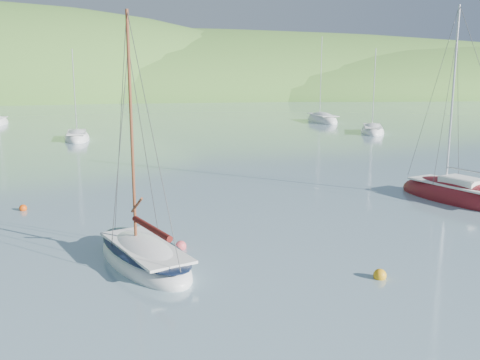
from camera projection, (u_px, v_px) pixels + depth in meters
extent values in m
plane|color=slate|center=(230.00, 269.00, 20.09)|extent=(700.00, 700.00, 0.00)
ellipsoid|color=#34742C|center=(154.00, 95.00, 184.26)|extent=(440.00, 110.00, 44.00)
ellipsoid|color=#34742C|center=(410.00, 94.00, 189.93)|extent=(240.00, 100.00, 34.00)
ellipsoid|color=white|center=(144.00, 260.00, 20.75)|extent=(4.83, 7.11, 1.64)
cube|color=silver|center=(145.00, 247.00, 20.52)|extent=(3.69, 5.51, 0.10)
cylinder|color=brown|center=(132.00, 130.00, 20.43)|extent=(0.12, 0.12, 8.90)
ellipsoid|color=black|center=(144.00, 248.00, 20.65)|extent=(4.76, 7.03, 0.28)
cylinder|color=#571410|center=(151.00, 228.00, 19.79)|extent=(1.46, 3.05, 0.24)
ellipsoid|color=maroon|center=(459.00, 198.00, 30.89)|extent=(5.43, 8.53, 2.22)
cube|color=silver|center=(462.00, 185.00, 30.60)|extent=(4.14, 6.62, 0.10)
cylinder|color=#BCBCC1|center=(453.00, 96.00, 30.57)|extent=(0.12, 0.12, 10.09)
cube|color=silver|center=(463.00, 181.00, 30.55)|extent=(2.21, 2.65, 0.42)
cylinder|color=#BCBCC1|center=(476.00, 172.00, 29.74)|extent=(1.44, 3.66, 0.09)
ellipsoid|color=white|center=(77.00, 138.00, 59.30)|extent=(3.41, 7.77, 2.06)
cube|color=silver|center=(77.00, 132.00, 59.02)|extent=(2.57, 6.05, 0.10)
cylinder|color=#BCBCC1|center=(74.00, 91.00, 59.13)|extent=(0.12, 0.12, 9.05)
ellipsoid|color=white|center=(322.00, 121.00, 81.04)|extent=(3.43, 9.66, 2.62)
cube|color=silver|center=(323.00, 115.00, 80.67)|extent=(2.56, 7.54, 0.10)
cylinder|color=#BCBCC1|center=(321.00, 76.00, 80.85)|extent=(0.12, 0.12, 11.58)
ellipsoid|color=white|center=(372.00, 132.00, 66.09)|extent=(5.32, 8.28, 2.13)
cube|color=silver|center=(373.00, 126.00, 65.80)|extent=(4.06, 6.43, 0.10)
cylinder|color=#BCBCC1|center=(374.00, 87.00, 65.94)|extent=(0.12, 0.12, 9.38)
sphere|color=orange|center=(380.00, 275.00, 19.19)|extent=(0.47, 0.47, 0.47)
sphere|color=#E64E56|center=(181.00, 246.00, 22.43)|extent=(0.47, 0.47, 0.47)
sphere|color=#D74509|center=(23.00, 208.00, 28.73)|extent=(0.41, 0.41, 0.41)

